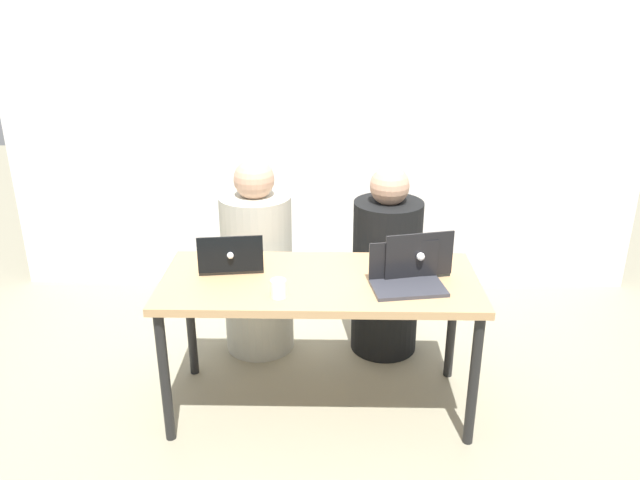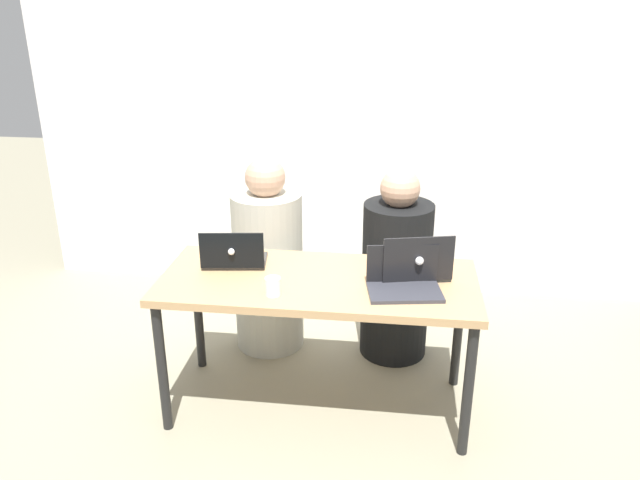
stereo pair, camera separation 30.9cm
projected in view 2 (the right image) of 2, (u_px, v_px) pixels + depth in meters
ground_plane at (318, 404)px, 3.37m from camera, size 12.00×12.00×0.00m
back_wall at (347, 120)px, 4.32m from camera, size 4.50×0.10×2.49m
desk at (318, 292)px, 3.12m from camera, size 1.58×0.68×0.75m
person_on_left at (268, 265)px, 3.78m from camera, size 0.42×0.42×1.20m
person_on_right at (396, 275)px, 3.69m from camera, size 0.46×0.46×1.16m
laptop_front_right at (404, 282)px, 2.96m from camera, size 0.37×0.27×0.21m
laptop_back_right at (414, 268)px, 3.09m from camera, size 0.40×0.33×0.24m
laptop_back_left at (234, 257)px, 3.23m from camera, size 0.35×0.26×0.21m
water_glass_left at (273, 288)px, 2.92m from camera, size 0.07×0.07×0.09m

